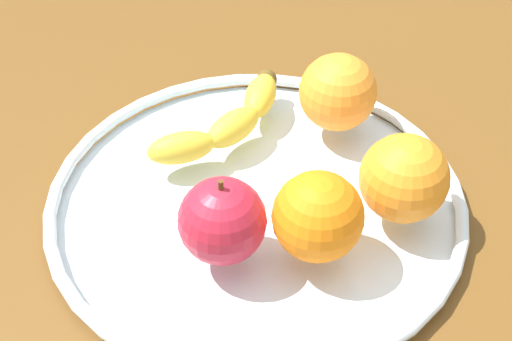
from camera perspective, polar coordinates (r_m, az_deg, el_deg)
The scene contains 7 objects.
ground_plane at distance 71.21cm, azimuth 0.00°, elevation -4.01°, with size 116.29×116.29×4.00cm, color brown.
fruit_bowl at distance 69.11cm, azimuth 0.00°, elevation -2.36°, with size 38.26×38.26×1.80cm.
banana at distance 74.02cm, azimuth -2.13°, elevation 3.77°, with size 17.33×9.17×3.05cm.
apple at distance 61.27cm, azimuth -2.56°, elevation -3.81°, with size 7.30×7.30×8.10cm.
orange_front_left at distance 61.54cm, azimuth 4.68°, elevation -3.48°, with size 7.59×7.59×7.59cm, color orange.
orange_center at distance 74.21cm, azimuth 6.19°, elevation 5.89°, with size 7.64×7.64×7.64cm, color orange.
orange_back_left at distance 65.62cm, azimuth 11.09°, elevation -0.58°, with size 7.78×7.78×7.78cm, color orange.
Camera 1 is at (-23.50, -42.56, 50.03)cm, focal length 53.08 mm.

